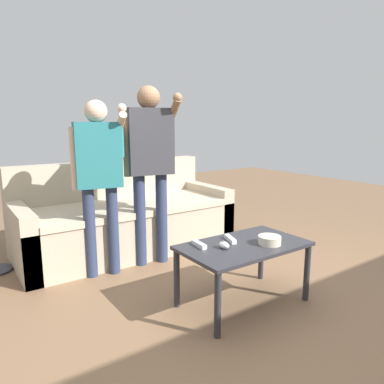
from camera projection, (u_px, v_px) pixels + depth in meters
The scene contains 9 objects.
ground_plane at pixel (237, 306), 2.58m from camera, with size 12.00×12.00×0.00m, color brown.
couch at pixel (124, 220), 3.74m from camera, with size 2.14×0.93×0.89m.
coffee_table at pixel (244, 252), 2.55m from camera, with size 0.90×0.53×0.45m.
snack_bowl at pixel (270, 240), 2.53m from camera, with size 0.16×0.16×0.06m, color beige.
game_remote_nunchuk at pixel (224, 245), 2.45m from camera, with size 0.06×0.09×0.05m.
player_center at pixel (150, 155), 3.20m from camera, with size 0.47×0.40×1.61m.
player_left at pixel (99, 168), 2.95m from camera, with size 0.44×0.36×1.48m.
game_remote_wand_near at pixel (230, 239), 2.61m from camera, with size 0.09×0.17×0.03m.
game_remote_wand_far at pixel (199, 244), 2.49m from camera, with size 0.05×0.15×0.03m.
Camera 1 is at (-1.62, -1.77, 1.29)m, focal length 33.60 mm.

